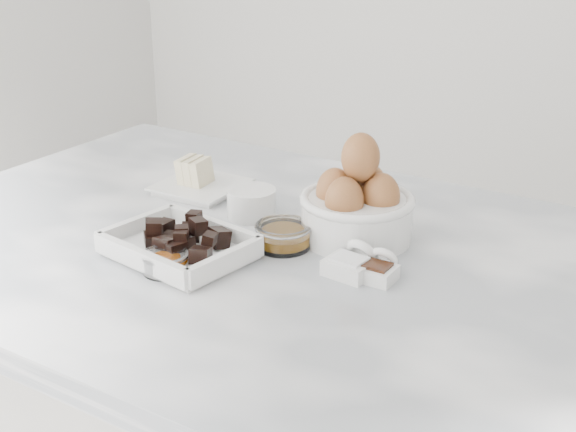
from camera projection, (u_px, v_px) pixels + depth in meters
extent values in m
cube|color=silver|center=(266.00, 257.00, 1.19)|extent=(1.20, 0.80, 0.04)
cube|color=white|center=(179.00, 252.00, 1.14)|extent=(0.21, 0.17, 0.01)
cube|color=white|center=(201.00, 188.00, 1.39)|extent=(0.13, 0.13, 0.01)
cube|color=white|center=(201.00, 185.00, 1.39)|extent=(0.14, 0.14, 0.00)
cylinder|color=white|center=(252.00, 203.00, 1.28)|extent=(0.08, 0.08, 0.05)
cylinder|color=white|center=(251.00, 192.00, 1.27)|extent=(0.06, 0.06, 0.01)
cylinder|color=white|center=(357.00, 218.00, 1.19)|extent=(0.17, 0.17, 0.06)
torus|color=white|center=(357.00, 199.00, 1.18)|extent=(0.17, 0.17, 0.01)
ellipsoid|color=#9F5733|center=(380.00, 198.00, 1.17)|extent=(0.06, 0.06, 0.07)
ellipsoid|color=#9F5733|center=(336.00, 191.00, 1.19)|extent=(0.06, 0.06, 0.07)
ellipsoid|color=#9F5733|center=(370.00, 188.00, 1.20)|extent=(0.06, 0.06, 0.07)
ellipsoid|color=#9F5733|center=(342.00, 201.00, 1.16)|extent=(0.06, 0.06, 0.07)
ellipsoid|color=#9F5733|center=(361.00, 158.00, 1.16)|extent=(0.06, 0.06, 0.07)
cylinder|color=white|center=(283.00, 237.00, 1.17)|extent=(0.08, 0.08, 0.03)
torus|color=white|center=(283.00, 227.00, 1.16)|extent=(0.08, 0.08, 0.01)
cylinder|color=#C0730D|center=(283.00, 240.00, 1.17)|extent=(0.06, 0.06, 0.01)
cylinder|color=white|center=(166.00, 263.00, 1.10)|extent=(0.06, 0.06, 0.03)
torus|color=white|center=(165.00, 255.00, 1.09)|extent=(0.07, 0.07, 0.01)
ellipsoid|color=#FF6707|center=(166.00, 262.00, 1.10)|extent=(0.04, 0.04, 0.02)
cube|color=white|center=(375.00, 273.00, 1.07)|extent=(0.06, 0.05, 0.02)
cube|color=black|center=(375.00, 265.00, 1.07)|extent=(0.04, 0.03, 0.00)
torus|color=white|center=(384.00, 258.00, 1.09)|extent=(0.04, 0.03, 0.04)
cube|color=white|center=(349.00, 268.00, 1.09)|extent=(0.07, 0.06, 0.02)
cube|color=white|center=(349.00, 259.00, 1.08)|extent=(0.05, 0.04, 0.00)
torus|color=white|center=(362.00, 251.00, 1.10)|extent=(0.05, 0.04, 0.04)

